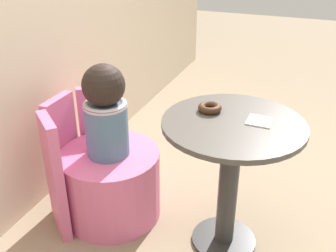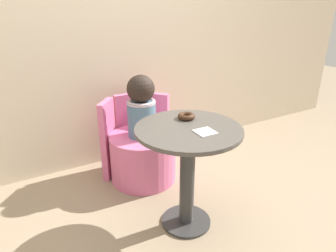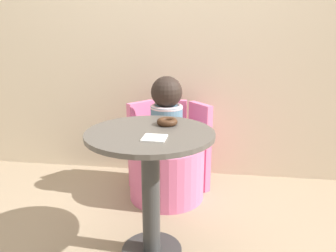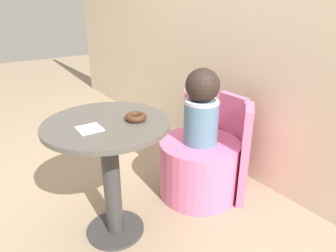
{
  "view_description": "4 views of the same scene",
  "coord_description": "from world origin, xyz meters",
  "px_view_note": "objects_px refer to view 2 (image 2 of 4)",
  "views": [
    {
      "loc": [
        -1.5,
        -0.32,
        1.49
      ],
      "look_at": [
        0.07,
        0.3,
        0.62
      ],
      "focal_mm": 42.0,
      "sensor_mm": 36.0,
      "label": 1
    },
    {
      "loc": [
        -0.85,
        -1.39,
        1.39
      ],
      "look_at": [
        0.11,
        0.32,
        0.59
      ],
      "focal_mm": 32.0,
      "sensor_mm": 36.0,
      "label": 2
    },
    {
      "loc": [
        0.38,
        -1.55,
        1.18
      ],
      "look_at": [
        0.11,
        0.35,
        0.63
      ],
      "focal_mm": 35.0,
      "sensor_mm": 36.0,
      "label": 3
    },
    {
      "loc": [
        1.4,
        -0.58,
        1.27
      ],
      "look_at": [
        0.07,
        0.37,
        0.59
      ],
      "focal_mm": 32.0,
      "sensor_mm": 36.0,
      "label": 4
    }
  ],
  "objects_px": {
    "tub_chair": "(143,157)",
    "child_figure": "(141,106)",
    "round_table": "(188,157)",
    "donut": "(186,116)"
  },
  "relations": [
    {
      "from": "tub_chair",
      "to": "donut",
      "type": "distance_m",
      "value": 0.74
    },
    {
      "from": "tub_chair",
      "to": "round_table",
      "type": "bearing_deg",
      "value": -89.09
    },
    {
      "from": "child_figure",
      "to": "donut",
      "type": "distance_m",
      "value": 0.53
    },
    {
      "from": "tub_chair",
      "to": "donut",
      "type": "height_order",
      "value": "donut"
    },
    {
      "from": "tub_chair",
      "to": "child_figure",
      "type": "relative_size",
      "value": 1.1
    },
    {
      "from": "round_table",
      "to": "donut",
      "type": "xyz_separation_m",
      "value": [
        0.07,
        0.13,
        0.21
      ]
    },
    {
      "from": "tub_chair",
      "to": "donut",
      "type": "xyz_separation_m",
      "value": [
        0.08,
        -0.52,
        0.52
      ]
    },
    {
      "from": "tub_chair",
      "to": "child_figure",
      "type": "height_order",
      "value": "child_figure"
    },
    {
      "from": "round_table",
      "to": "tub_chair",
      "type": "height_order",
      "value": "round_table"
    },
    {
      "from": "child_figure",
      "to": "donut",
      "type": "xyz_separation_m",
      "value": [
        0.08,
        -0.52,
        0.07
      ]
    }
  ]
}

